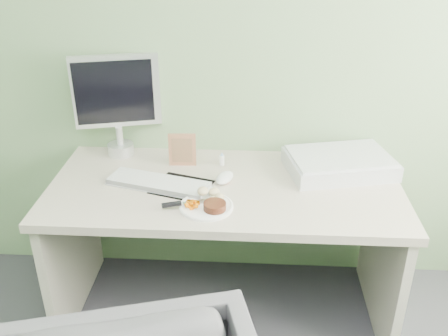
# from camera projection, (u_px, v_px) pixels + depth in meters

# --- Properties ---
(wall_back) EXTENTS (3.50, 0.00, 3.50)m
(wall_back) POSITION_uv_depth(u_px,v_px,m) (230.00, 29.00, 2.32)
(wall_back) COLOR gray
(wall_back) RESTS_ON floor
(desk) EXTENTS (1.60, 0.75, 0.73)m
(desk) POSITION_uv_depth(u_px,v_px,m) (225.00, 219.00, 2.35)
(desk) COLOR #BFB3A0
(desk) RESTS_ON floor
(plate) EXTENTS (0.23, 0.23, 0.01)m
(plate) POSITION_uv_depth(u_px,v_px,m) (206.00, 206.00, 2.09)
(plate) COLOR white
(plate) RESTS_ON desk
(steak) EXTENTS (0.11, 0.11, 0.03)m
(steak) POSITION_uv_depth(u_px,v_px,m) (215.00, 206.00, 2.05)
(steak) COLOR black
(steak) RESTS_ON plate
(potato_pile) EXTENTS (0.11, 0.09, 0.05)m
(potato_pile) POSITION_uv_depth(u_px,v_px,m) (214.00, 194.00, 2.12)
(potato_pile) COLOR #A88852
(potato_pile) RESTS_ON plate
(carrot_heap) EXTENTS (0.06, 0.05, 0.03)m
(carrot_heap) POSITION_uv_depth(u_px,v_px,m) (193.00, 203.00, 2.07)
(carrot_heap) COLOR orange
(carrot_heap) RESTS_ON plate
(steak_knife) EXTENTS (0.21, 0.09, 0.02)m
(steak_knife) POSITION_uv_depth(u_px,v_px,m) (180.00, 203.00, 2.08)
(steak_knife) COLOR silver
(steak_knife) RESTS_ON plate
(mousepad) EXTENTS (0.29, 0.27, 0.00)m
(mousepad) POSITION_uv_depth(u_px,v_px,m) (182.00, 187.00, 2.25)
(mousepad) COLOR black
(mousepad) RESTS_ON desk
(keyboard) EXTENTS (0.48, 0.26, 0.02)m
(keyboard) POSITION_uv_depth(u_px,v_px,m) (159.00, 183.00, 2.25)
(keyboard) COLOR white
(keyboard) RESTS_ON desk
(computer_mouse) EXTENTS (0.11, 0.14, 0.04)m
(computer_mouse) POSITION_uv_depth(u_px,v_px,m) (225.00, 178.00, 2.28)
(computer_mouse) COLOR white
(computer_mouse) RESTS_ON desk
(photo_frame) EXTENTS (0.13, 0.02, 0.17)m
(photo_frame) POSITION_uv_depth(u_px,v_px,m) (182.00, 150.00, 2.41)
(photo_frame) COLOR brown
(photo_frame) RESTS_ON desk
(eyedrop_bottle) EXTENTS (0.02, 0.02, 0.07)m
(eyedrop_bottle) POSITION_uv_depth(u_px,v_px,m) (222.00, 159.00, 2.43)
(eyedrop_bottle) COLOR white
(eyedrop_bottle) RESTS_ON desk
(scanner) EXTENTS (0.54, 0.42, 0.08)m
(scanner) POSITION_uv_depth(u_px,v_px,m) (339.00, 164.00, 2.37)
(scanner) COLOR silver
(scanner) RESTS_ON desk
(monitor) EXTENTS (0.42, 0.16, 0.51)m
(monitor) POSITION_uv_depth(u_px,v_px,m) (117.00, 100.00, 2.44)
(monitor) COLOR silver
(monitor) RESTS_ON desk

